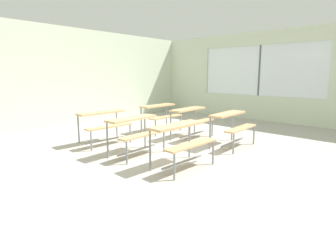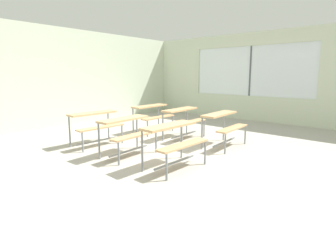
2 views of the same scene
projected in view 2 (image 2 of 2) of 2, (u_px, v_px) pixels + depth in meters
ground at (167, 156)px, 5.22m from camera, size 10.00×9.00×0.05m
wall_back at (54, 77)px, 7.88m from camera, size 10.00×0.12×3.00m
wall_right at (268, 79)px, 8.66m from camera, size 0.12×9.00×3.00m
desk_bench_r0c0 at (174, 136)px, 4.45m from camera, size 1.12×0.64×0.74m
desk_bench_r0c1 at (224, 121)px, 5.78m from camera, size 1.12×0.62×0.74m
desk_bench_r1c0 at (128, 128)px, 5.12m from camera, size 1.12×0.63×0.74m
desk_bench_r1c1 at (183, 116)px, 6.50m from camera, size 1.11×0.62×0.74m
desk_bench_r2c0 at (96, 121)px, 5.89m from camera, size 1.13×0.64×0.74m
desk_bench_r2c1 at (153, 112)px, 7.22m from camera, size 1.10×0.60×0.74m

